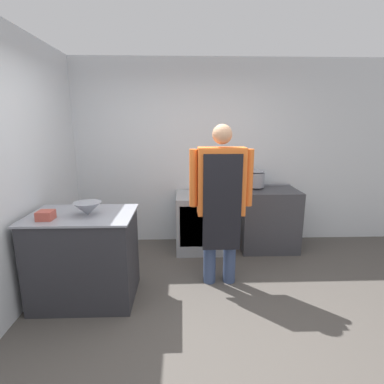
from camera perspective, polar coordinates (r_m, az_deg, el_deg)
name	(u,v)px	position (r m, az deg, el deg)	size (l,w,h in m)	color
ground_plane	(190,326)	(2.98, -0.36, -24.13)	(14.00, 14.00, 0.00)	#4C4742
wall_back	(186,154)	(4.50, -1.15, 7.33)	(8.00, 0.05, 2.70)	silver
wall_left	(39,164)	(3.75, -27.05, 4.76)	(0.05, 8.00, 2.70)	silver
prep_counter	(85,257)	(3.32, -19.70, -11.56)	(1.03, 0.72, 0.92)	#2D2D33
stove	(268,219)	(4.48, 14.23, -5.00)	(0.80, 0.62, 0.90)	#38383D
fridge_unit	(199,222)	(4.33, 1.32, -5.71)	(0.65, 0.66, 0.81)	#93999E
person_cook	(221,196)	(3.25, 5.54, -0.67)	(0.69, 0.24, 1.79)	#38476B
mixing_bowl	(88,209)	(3.08, -19.28, -3.03)	(0.27, 0.27, 0.13)	gray
plastic_tub	(46,215)	(3.10, -26.11, -4.01)	(0.14, 0.14, 0.08)	#B24C3F
stock_pot	(256,178)	(4.40, 12.01, 2.58)	(0.26, 0.26, 0.25)	gray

